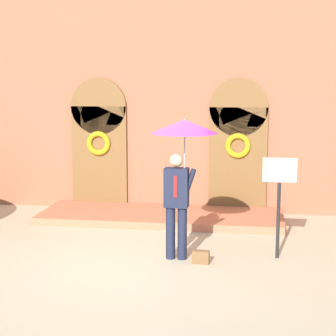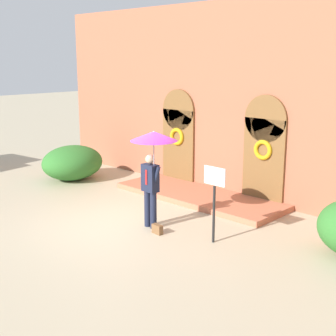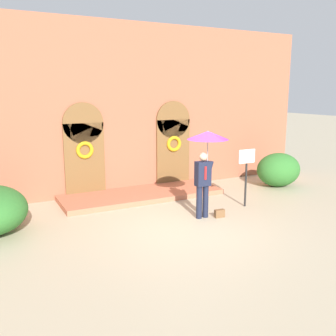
# 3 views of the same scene
# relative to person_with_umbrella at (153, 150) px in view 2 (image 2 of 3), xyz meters

# --- Properties ---
(ground_plane) EXTENTS (80.00, 80.00, 0.00)m
(ground_plane) POSITION_rel_person_with_umbrella_xyz_m (-0.78, -0.44, -1.91)
(ground_plane) COLOR tan
(building_facade) EXTENTS (14.00, 2.30, 5.60)m
(building_facade) POSITION_rel_person_with_umbrella_xyz_m (-0.78, 3.71, 0.77)
(building_facade) COLOR #9E563D
(building_facade) RESTS_ON ground
(person_with_umbrella) EXTENTS (1.10, 1.10, 2.36)m
(person_with_umbrella) POSITION_rel_person_with_umbrella_xyz_m (0.00, 0.00, 0.00)
(person_with_umbrella) COLOR #191E33
(person_with_umbrella) RESTS_ON ground
(handbag) EXTENTS (0.29, 0.14, 0.22)m
(handbag) POSITION_rel_person_with_umbrella_xyz_m (0.33, -0.20, -1.80)
(handbag) COLOR brown
(handbag) RESTS_ON ground
(sign_post) EXTENTS (0.56, 0.06, 1.72)m
(sign_post) POSITION_rel_person_with_umbrella_xyz_m (1.60, 0.30, -0.75)
(sign_post) COLOR black
(sign_post) RESTS_ON ground
(shrub_left) EXTENTS (1.79, 2.11, 1.15)m
(shrub_left) POSITION_rel_person_with_umbrella_xyz_m (-5.28, 1.38, -1.34)
(shrub_left) COLOR #2D6B28
(shrub_left) RESTS_ON ground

